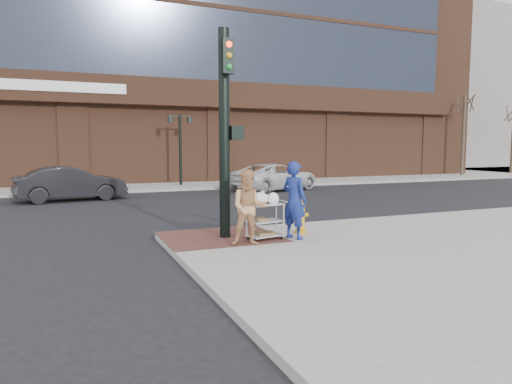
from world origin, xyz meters
name	(u,v)px	position (x,y,z in m)	size (l,w,h in m)	color
ground	(256,248)	(0.00, 0.00, 0.00)	(220.00, 220.00, 0.00)	black
sidewalk_far	(248,169)	(12.50, 32.00, 0.07)	(65.00, 36.00, 0.15)	gray
brick_curb_ramp	(220,237)	(-0.60, 0.90, 0.16)	(2.80, 2.40, 0.01)	#562C28
bank_building	(172,10)	(5.00, 31.00, 14.15)	(42.00, 26.00, 28.00)	brown
filler_block	(425,95)	(40.00, 38.00, 9.00)	(14.00, 20.00, 18.00)	slate
bare_tree_a	(465,94)	(24.00, 16.50, 6.27)	(1.80, 1.80, 7.20)	#382B21
lamp_post	(180,142)	(2.00, 16.00, 2.62)	(1.32, 0.22, 4.00)	black
traffic_signal_pole	(226,127)	(-0.48, 0.77, 2.83)	(0.61, 0.51, 5.00)	black
woman_blue	(294,200)	(1.00, 0.02, 1.09)	(0.68, 0.45, 1.87)	navy
pedestrian_tan	(249,208)	(-0.28, -0.25, 1.01)	(0.83, 0.65, 1.71)	tan
sedan_dark	(71,184)	(-3.89, 11.65, 0.75)	(1.59, 4.56, 1.50)	black
minivan_white	(275,177)	(6.29, 12.44, 0.72)	(2.38, 5.17, 1.44)	silver
utility_cart	(265,218)	(0.30, 0.18, 0.68)	(0.92, 0.63, 1.17)	#A7A7AD
fire_hydrant	(301,216)	(1.46, 0.55, 0.60)	(0.42, 0.29, 0.89)	orange
newsbox_yellow	(46,179)	(-4.98, 15.45, 0.71)	(0.47, 0.43, 1.12)	yellow
newsbox_blue	(42,181)	(-5.16, 15.00, 0.67)	(0.44, 0.40, 1.04)	#1B22B3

